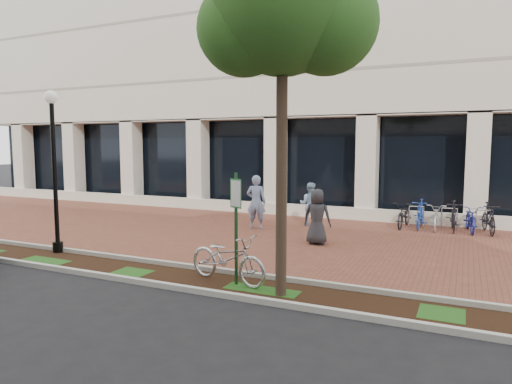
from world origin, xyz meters
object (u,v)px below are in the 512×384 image
at_px(lamppost, 54,162).
at_px(street_tree, 285,11).
at_px(locked_bicycle, 228,258).
at_px(pedestrian_right, 317,217).
at_px(pedestrian_left, 256,202).
at_px(bike_rack_cluster, 444,216).
at_px(pedestrian_mid, 310,204).
at_px(parking_sign, 236,214).

distance_m(lamppost, street_tree, 7.76).
relative_size(lamppost, locked_bicycle, 2.15).
relative_size(street_tree, pedestrian_right, 4.19).
bearing_deg(street_tree, pedestrian_left, 119.10).
bearing_deg(pedestrian_right, street_tree, 93.87).
distance_m(pedestrian_right, bike_rack_cluster, 5.32).
bearing_deg(street_tree, pedestrian_mid, 104.44).
height_order(pedestrian_left, pedestrian_right, pedestrian_left).
height_order(parking_sign, locked_bicycle, parking_sign).
height_order(street_tree, bike_rack_cluster, street_tree).
xyz_separation_m(pedestrian_left, pedestrian_mid, (1.54, 1.47, -0.16)).
height_order(lamppost, pedestrian_right, lamppost).
bearing_deg(pedestrian_left, pedestrian_mid, -146.04).
relative_size(parking_sign, lamppost, 0.54).
relative_size(pedestrian_mid, bike_rack_cluster, 0.46).
xyz_separation_m(lamppost, locked_bicycle, (5.70, -0.48, -1.98)).
height_order(lamppost, pedestrian_mid, lamppost).
height_order(parking_sign, pedestrian_mid, parking_sign).
xyz_separation_m(street_tree, pedestrian_left, (-3.57, 6.42, -4.56)).
bearing_deg(locked_bicycle, parking_sign, -97.07).
height_order(parking_sign, lamppost, lamppost).
bearing_deg(locked_bicycle, street_tree, -88.33).
height_order(parking_sign, pedestrian_left, parking_sign).
xyz_separation_m(lamppost, bike_rack_cluster, (9.72, 8.14, -2.03)).
bearing_deg(lamppost, pedestrian_mid, 54.42).
bearing_deg(bike_rack_cluster, parking_sign, -114.72).
height_order(street_tree, locked_bicycle, street_tree).
relative_size(pedestrian_right, bike_rack_cluster, 0.48).
xyz_separation_m(parking_sign, pedestrian_right, (0.36, 4.66, -0.70)).
distance_m(locked_bicycle, pedestrian_mid, 7.63).
xyz_separation_m(locked_bicycle, pedestrian_mid, (-0.61, 7.60, 0.26)).
distance_m(lamppost, pedestrian_mid, 8.92).
distance_m(parking_sign, pedestrian_mid, 7.77).
bearing_deg(bike_rack_cluster, pedestrian_mid, -168.79).
bearing_deg(pedestrian_mid, parking_sign, 91.50).
bearing_deg(pedestrian_left, bike_rack_cluster, -167.59).
xyz_separation_m(street_tree, pedestrian_right, (-0.81, 4.85, -4.69)).
height_order(street_tree, pedestrian_left, street_tree).
bearing_deg(locked_bicycle, lamppost, 98.27).
distance_m(pedestrian_left, bike_rack_cluster, 6.67).
relative_size(street_tree, pedestrian_mid, 4.40).
bearing_deg(street_tree, lamppost, 173.81).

